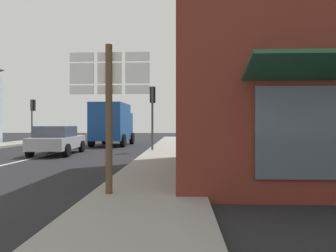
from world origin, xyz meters
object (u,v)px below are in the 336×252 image
object	(u,v)px
traffic_light_far_left	(33,111)
sedan_far	(58,140)
route_sign_post	(109,103)
traffic_light_near_right	(153,104)
delivery_truck	(112,123)

from	to	relation	value
traffic_light_far_left	sedan_far	bearing A→B (deg)	-57.36
route_sign_post	traffic_light_near_right	size ratio (longest dim) A/B	0.87
sedan_far	delivery_truck	xyz separation A→B (m)	(1.36, 6.69, 0.89)
delivery_truck	traffic_light_near_right	distance (m)	6.28
traffic_light_far_left	delivery_truck	bearing A→B (deg)	-16.40
sedan_far	traffic_light_far_left	xyz separation A→B (m)	(-5.60, 8.74, 1.87)
sedan_far	route_sign_post	xyz separation A→B (m)	(4.89, -9.34, 1.24)
delivery_truck	traffic_light_near_right	bearing A→B (deg)	-56.34
delivery_truck	route_sign_post	xyz separation A→B (m)	(3.53, -16.04, 0.35)
sedan_far	traffic_light_far_left	bearing A→B (deg)	122.64
sedan_far	traffic_light_far_left	size ratio (longest dim) A/B	1.21
delivery_truck	traffic_light_near_right	size ratio (longest dim) A/B	1.37
sedan_far	route_sign_post	size ratio (longest dim) A/B	1.34
delivery_truck	traffic_light_far_left	xyz separation A→B (m)	(-6.96, 2.05, 0.98)
traffic_light_near_right	traffic_light_far_left	size ratio (longest dim) A/B	1.03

